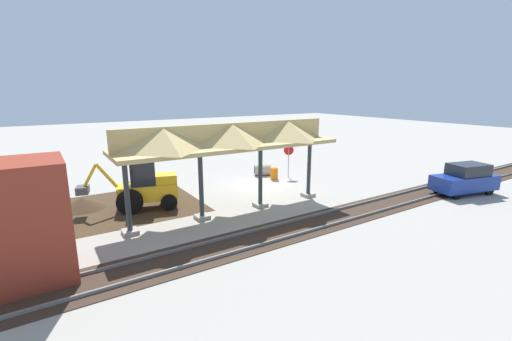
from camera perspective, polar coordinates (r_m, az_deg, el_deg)
The scene contains 11 objects.
ground_plane at distance 24.22m, azimuth 0.68°, elevation -2.51°, with size 120.00×120.00×0.00m, color #9E998E.
dirt_work_zone at distance 21.23m, azimuth -22.31°, elevation -5.79°, with size 9.18×7.00×0.01m, color #42301E.
platform_canopy at distance 18.05m, azimuth -4.10°, elevation 5.56°, with size 12.12×3.20×4.90m.
rail_tracks at distance 18.75m, azimuth 13.41°, elevation -7.52°, with size 60.00×2.58×0.15m.
stop_sign at distance 26.34m, azimuth 5.46°, elevation 2.73°, with size 0.68×0.39×2.50m.
backhoe at distance 20.20m, azimuth -18.05°, elevation -2.63°, with size 5.30×2.47×2.82m.
dirt_mound at distance 22.04m, azimuth -26.89°, elevation -5.57°, with size 5.22×5.22×1.23m, color #42301E.
concrete_pipe at distance 27.04m, azimuth 1.08°, elevation 0.10°, with size 1.52×1.35×0.88m.
brick_utility_building at distance 14.26m, azimuth -35.03°, elevation -7.23°, with size 3.21×2.72×4.28m, color maroon.
distant_parked_car at distance 25.84m, azimuth 31.49°, elevation -1.23°, with size 4.49×2.69×1.98m.
traffic_barrel at distance 25.85m, azimuth 3.05°, elevation -0.50°, with size 0.56×0.56×0.90m, color orange.
Camera 1 is at (12.84, 19.49, 6.51)m, focal length 24.00 mm.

